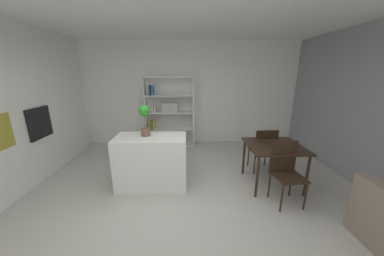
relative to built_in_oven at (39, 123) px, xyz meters
name	(u,v)px	position (x,y,z in m)	size (l,w,h in m)	color
ground_plane	(177,203)	(2.59, -0.94, -1.11)	(9.13, 9.13, 0.00)	beige
back_partition	(181,94)	(2.59, 2.01, 0.31)	(6.64, 0.06, 2.84)	white
built_in_oven	(39,123)	(0.00, 0.00, 0.00)	(0.06, 0.57, 0.58)	black
kitchen_island	(152,161)	(2.11, -0.37, -0.64)	(1.24, 0.63, 0.93)	white
potted_plant_on_island	(145,118)	(2.02, -0.30, 0.15)	(0.19, 0.19, 0.54)	brown
open_bookshelf	(167,112)	(2.22, 1.68, -0.13)	(1.31, 0.31, 1.90)	white
dining_table	(274,150)	(4.30, -0.41, -0.42)	(0.95, 0.90, 0.77)	black
dining_chair_far	(264,147)	(4.31, 0.06, -0.56)	(0.47, 0.44, 0.93)	black
dining_chair_near	(285,167)	(4.29, -0.88, -0.53)	(0.48, 0.47, 0.98)	black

